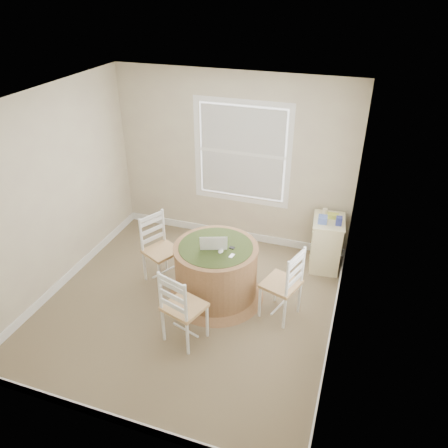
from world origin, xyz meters
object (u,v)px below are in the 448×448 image
(round_table, at_px, (216,270))
(laptop, at_px, (214,245))
(corner_chest, at_px, (326,243))
(chair_right, at_px, (281,283))
(chair_left, at_px, (162,251))
(chair_near, at_px, (184,306))

(round_table, relative_size, laptop, 3.02)
(laptop, relative_size, corner_chest, 0.54)
(laptop, bearing_deg, chair_right, 154.33)
(round_table, xyz_separation_m, chair_left, (-0.81, 0.09, 0.06))
(round_table, height_order, chair_left, chair_left)
(round_table, bearing_deg, chair_right, 2.02)
(round_table, distance_m, laptop, 0.38)
(chair_right, bearing_deg, chair_left, -77.95)
(chair_left, height_order, corner_chest, chair_left)
(chair_left, bearing_deg, chair_right, -69.67)
(corner_chest, bearing_deg, laptop, -143.64)
(chair_right, relative_size, corner_chest, 1.24)
(chair_right, bearing_deg, laptop, -77.10)
(laptop, xyz_separation_m, corner_chest, (1.28, 1.15, -0.41))
(chair_left, xyz_separation_m, corner_chest, (2.06, 1.05, -0.09))
(corner_chest, bearing_deg, chair_near, -129.33)
(chair_right, height_order, corner_chest, chair_right)
(round_table, bearing_deg, chair_near, -87.01)
(round_table, relative_size, corner_chest, 1.64)
(round_table, distance_m, corner_chest, 1.70)
(chair_left, bearing_deg, round_table, -69.92)
(round_table, height_order, corner_chest, round_table)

